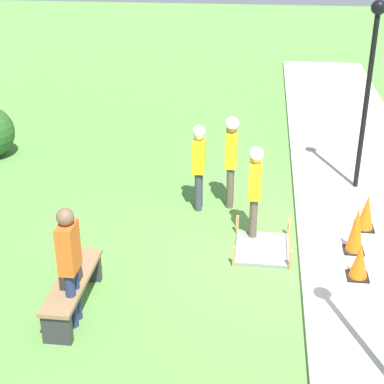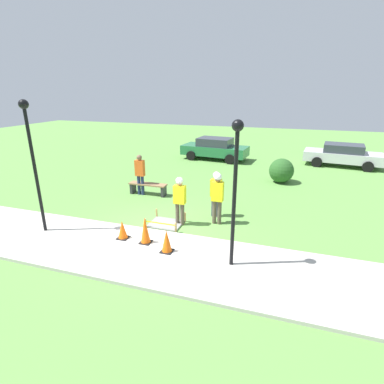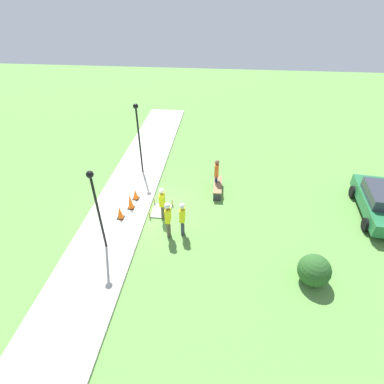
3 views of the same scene
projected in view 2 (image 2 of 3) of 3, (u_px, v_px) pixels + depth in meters
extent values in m
plane|color=#5B8E42|center=(158.00, 232.00, 9.86)|extent=(60.00, 60.00, 0.00)
cube|color=#BCB7AD|center=(138.00, 253.00, 8.54)|extent=(28.00, 2.89, 0.10)
cube|color=gray|center=(166.00, 224.00, 10.40)|extent=(1.10, 0.92, 0.06)
cube|color=tan|center=(145.00, 223.00, 10.11)|extent=(0.05, 0.05, 0.35)
cube|color=tan|center=(176.00, 228.00, 9.78)|extent=(0.05, 0.05, 0.35)
cube|color=tan|center=(157.00, 213.00, 10.93)|extent=(0.05, 0.05, 0.35)
cube|color=tan|center=(185.00, 217.00, 10.61)|extent=(0.05, 0.05, 0.35)
cube|color=yellow|center=(160.00, 223.00, 9.92)|extent=(1.10, 0.00, 0.04)
cube|color=black|center=(123.00, 238.00, 9.27)|extent=(0.34, 0.34, 0.02)
cone|color=orange|center=(122.00, 229.00, 9.18)|extent=(0.29, 0.29, 0.55)
cube|color=black|center=(146.00, 242.00, 9.00)|extent=(0.34, 0.34, 0.02)
cone|color=orange|center=(145.00, 230.00, 8.87)|extent=(0.29, 0.29, 0.80)
cube|color=black|center=(167.00, 251.00, 8.51)|extent=(0.34, 0.34, 0.02)
cone|color=orange|center=(167.00, 240.00, 8.40)|extent=(0.29, 0.29, 0.65)
cube|color=#2D2D33|center=(133.00, 188.00, 13.58)|extent=(0.12, 0.40, 0.45)
cube|color=#2D2D33|center=(164.00, 191.00, 13.14)|extent=(0.12, 0.40, 0.45)
cube|color=olive|center=(148.00, 184.00, 13.28)|extent=(1.71, 0.44, 0.06)
cylinder|color=brown|center=(214.00, 212.00, 10.41)|extent=(0.14, 0.14, 0.85)
cylinder|color=brown|center=(219.00, 213.00, 10.36)|extent=(0.14, 0.14, 0.85)
cube|color=yellow|center=(217.00, 191.00, 10.14)|extent=(0.40, 0.22, 0.67)
sphere|color=brown|center=(218.00, 179.00, 9.99)|extent=(0.23, 0.23, 0.23)
sphere|color=white|center=(218.00, 177.00, 9.97)|extent=(0.26, 0.26, 0.26)
cylinder|color=brown|center=(177.00, 214.00, 10.34)|extent=(0.14, 0.14, 0.79)
cylinder|color=brown|center=(182.00, 214.00, 10.29)|extent=(0.14, 0.14, 0.79)
cube|color=yellow|center=(180.00, 195.00, 10.08)|extent=(0.40, 0.22, 0.63)
sphere|color=#A37A5B|center=(179.00, 183.00, 9.94)|extent=(0.22, 0.22, 0.22)
sphere|color=white|center=(179.00, 181.00, 9.92)|extent=(0.25, 0.25, 0.25)
cylinder|color=#383D47|center=(213.00, 206.00, 11.02)|extent=(0.14, 0.14, 0.79)
cylinder|color=#383D47|center=(218.00, 207.00, 10.97)|extent=(0.14, 0.14, 0.79)
cube|color=yellow|center=(216.00, 188.00, 10.76)|extent=(0.40, 0.22, 0.63)
sphere|color=tan|center=(216.00, 177.00, 10.62)|extent=(0.21, 0.21, 0.21)
sphere|color=white|center=(216.00, 175.00, 10.60)|extent=(0.25, 0.25, 0.25)
cylinder|color=navy|center=(139.00, 185.00, 13.31)|extent=(0.14, 0.14, 0.87)
cylinder|color=navy|center=(143.00, 185.00, 13.26)|extent=(0.14, 0.14, 0.87)
cube|color=#E55B1E|center=(140.00, 168.00, 13.03)|extent=(0.40, 0.22, 0.69)
sphere|color=brown|center=(139.00, 158.00, 12.88)|extent=(0.24, 0.24, 0.24)
cylinder|color=black|center=(234.00, 202.00, 7.33)|extent=(0.10, 0.10, 3.50)
sphere|color=black|center=(238.00, 126.00, 6.73)|extent=(0.28, 0.28, 0.28)
cylinder|color=black|center=(36.00, 173.00, 9.17)|extent=(0.10, 0.10, 3.87)
sphere|color=black|center=(23.00, 104.00, 8.51)|extent=(0.28, 0.28, 0.28)
cube|color=#BCBCC1|center=(342.00, 157.00, 18.23)|extent=(4.57, 2.29, 0.57)
cube|color=#2D333D|center=(344.00, 148.00, 18.06)|extent=(2.37, 1.80, 0.48)
cylinder|color=black|center=(366.00, 160.00, 18.52)|extent=(0.63, 0.31, 0.60)
cylinder|color=black|center=(368.00, 167.00, 17.02)|extent=(0.63, 0.31, 0.60)
cylinder|color=black|center=(319.00, 156.00, 19.62)|extent=(0.63, 0.31, 0.60)
cylinder|color=black|center=(317.00, 162.00, 18.12)|extent=(0.63, 0.31, 0.60)
cube|color=#236B3D|center=(215.00, 150.00, 19.97)|extent=(4.47, 2.19, 0.61)
cube|color=#2D333D|center=(215.00, 142.00, 19.79)|extent=(2.30, 1.76, 0.52)
cylinder|color=black|center=(238.00, 154.00, 20.31)|extent=(0.64, 0.30, 0.62)
cylinder|color=black|center=(230.00, 159.00, 18.80)|extent=(0.64, 0.30, 0.62)
cylinder|color=black|center=(201.00, 151.00, 21.34)|extent=(0.64, 0.30, 0.62)
cylinder|color=black|center=(191.00, 156.00, 19.83)|extent=(0.64, 0.30, 0.62)
sphere|color=#285623|center=(281.00, 171.00, 14.99)|extent=(1.22, 1.22, 1.22)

